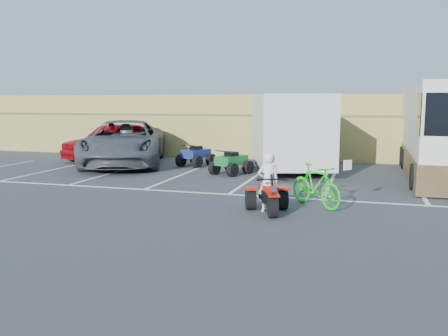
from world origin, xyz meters
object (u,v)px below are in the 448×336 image
(rider, at_px, (268,182))
(quad_atv_blue, at_px, (196,166))
(grey_pickup, at_px, (125,143))
(quad_atv_green, at_px, (231,174))
(green_dirt_bike, at_px, (316,186))
(red_trike_atv, at_px, (269,213))
(rv_motorhome, at_px, (441,138))
(red_car, at_px, (114,141))
(cargo_trailer, at_px, (288,129))

(rider, relative_size, quad_atv_blue, 1.02)
(grey_pickup, relative_size, quad_atv_green, 4.79)
(green_dirt_bike, bearing_deg, quad_atv_green, 80.94)
(red_trike_atv, height_order, grey_pickup, grey_pickup)
(rv_motorhome, bearing_deg, green_dirt_bike, -119.94)
(red_trike_atv, height_order, quad_atv_green, quad_atv_green)
(quad_atv_blue, bearing_deg, green_dirt_bike, -31.61)
(grey_pickup, xyz_separation_m, red_car, (-1.47, 1.71, -0.07))
(rv_motorhome, xyz_separation_m, quad_atv_blue, (-9.43, 0.18, -1.41))
(red_car, distance_m, cargo_trailer, 8.51)
(red_trike_atv, distance_m, grey_pickup, 10.50)
(cargo_trailer, relative_size, quad_atv_blue, 4.74)
(quad_atv_green, bearing_deg, grey_pickup, -171.58)
(cargo_trailer, height_order, quad_atv_blue, cargo_trailer)
(red_car, bearing_deg, cargo_trailer, 9.60)
(quad_atv_green, bearing_deg, quad_atv_blue, 161.25)
(red_trike_atv, xyz_separation_m, grey_pickup, (-7.69, 7.08, 0.95))
(green_dirt_bike, distance_m, rv_motorhome, 7.48)
(rider, xyz_separation_m, cargo_trailer, (-0.70, 7.52, 0.87))
(red_car, bearing_deg, quad_atv_blue, 2.50)
(cargo_trailer, relative_size, quad_atv_green, 4.76)
(grey_pickup, relative_size, rv_motorhome, 0.75)
(rv_motorhome, bearing_deg, quad_atv_blue, 179.70)
(red_trike_atv, bearing_deg, rv_motorhome, 36.07)
(rv_motorhome, bearing_deg, rider, -122.90)
(red_trike_atv, height_order, cargo_trailer, cargo_trailer)
(quad_atv_blue, height_order, quad_atv_green, quad_atv_blue)
(green_dirt_bike, relative_size, quad_atv_blue, 1.28)
(rv_motorhome, relative_size, quad_atv_blue, 6.32)
(quad_atv_green, bearing_deg, rider, -43.33)
(red_car, xyz_separation_m, rv_motorhome, (13.96, -1.38, 0.53))
(grey_pickup, bearing_deg, quad_atv_green, -35.33)
(rider, height_order, grey_pickup, grey_pickup)
(quad_atv_green, bearing_deg, red_car, 178.10)
(red_car, distance_m, quad_atv_green, 7.29)
(green_dirt_bike, xyz_separation_m, rv_motorhome, (3.80, 6.39, 0.85))
(rv_motorhome, bearing_deg, quad_atv_green, -166.76)
(quad_atv_blue, bearing_deg, red_car, -176.97)
(quad_atv_blue, bearing_deg, cargo_trailer, 18.73)
(red_trike_atv, xyz_separation_m, rider, (-0.05, 0.14, 0.73))
(red_car, distance_m, quad_atv_blue, 4.77)
(quad_atv_blue, distance_m, quad_atv_green, 2.74)
(rider, xyz_separation_m, red_car, (-9.10, 8.65, 0.15))
(grey_pickup, relative_size, red_car, 1.33)
(red_trike_atv, distance_m, red_car, 12.73)
(grey_pickup, distance_m, quad_atv_green, 5.36)
(red_trike_atv, xyz_separation_m, quad_atv_blue, (-4.63, 7.60, 0.00))
(green_dirt_bike, xyz_separation_m, quad_atv_blue, (-5.63, 6.57, -0.55))
(rv_motorhome, relative_size, quad_atv_green, 6.36)
(grey_pickup, height_order, rv_motorhome, rv_motorhome)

